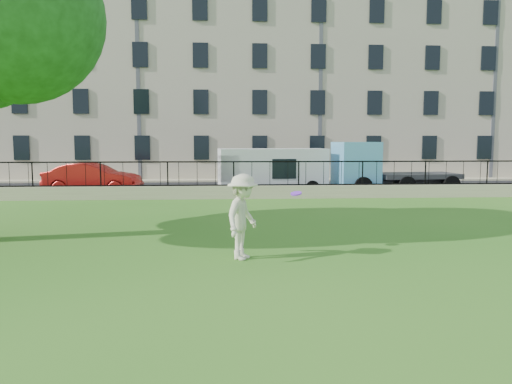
{
  "coord_description": "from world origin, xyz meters",
  "views": [
    {
      "loc": [
        -0.42,
        -10.81,
        2.66
      ],
      "look_at": [
        0.49,
        3.5,
        1.18
      ],
      "focal_mm": 35.0,
      "sensor_mm": 36.0,
      "label": 1
    }
  ],
  "objects": [
    {
      "name": "ground",
      "position": [
        0.0,
        0.0,
        0.0
      ],
      "size": [
        120.0,
        120.0,
        0.0
      ],
      "primitive_type": "plane",
      "color": "#2C6A19",
      "rests_on": "ground"
    },
    {
      "name": "iron_railing",
      "position": [
        0.0,
        12.0,
        1.15
      ],
      "size": [
        50.0,
        0.05,
        1.13
      ],
      "color": "black",
      "rests_on": "retaining_wall"
    },
    {
      "name": "street",
      "position": [
        0.0,
        16.7,
        0.01
      ],
      "size": [
        60.0,
        9.0,
        0.01
      ],
      "primitive_type": "cube",
      "color": "black",
      "rests_on": "ground"
    },
    {
      "name": "red_sedan",
      "position": [
        -6.96,
        14.4,
        0.77
      ],
      "size": [
        4.84,
        2.11,
        1.55
      ],
      "primitive_type": "imported",
      "rotation": [
        0.0,
        0.0,
        1.47
      ],
      "color": "#B01915",
      "rests_on": "street"
    },
    {
      "name": "white_van",
      "position": [
        2.0,
        14.4,
        1.13
      ],
      "size": [
        5.55,
        2.58,
        2.26
      ],
      "primitive_type": "cube",
      "rotation": [
        0.0,
        0.0,
        0.09
      ],
      "color": "silver",
      "rests_on": "street"
    },
    {
      "name": "building_row",
      "position": [
        0.0,
        27.57,
        6.92
      ],
      "size": [
        56.4,
        10.4,
        13.8
      ],
      "color": "#BFAF98",
      "rests_on": "ground"
    },
    {
      "name": "blue_truck",
      "position": [
        8.34,
        14.4,
        1.3
      ],
      "size": [
        6.36,
        2.79,
        2.59
      ],
      "primitive_type": "cube",
      "rotation": [
        0.0,
        0.0,
        0.1
      ],
      "color": "#5BA8D6",
      "rests_on": "street"
    },
    {
      "name": "frisbee",
      "position": [
        1.3,
        1.04,
        1.39
      ],
      "size": [
        0.27,
        0.28,
        0.12
      ],
      "primitive_type": "cylinder",
      "rotation": [
        0.21,
        -0.14,
        -0.04
      ],
      "color": "#8529EC"
    },
    {
      "name": "sidewalk",
      "position": [
        0.0,
        21.9,
        0.06
      ],
      "size": [
        60.0,
        1.4,
        0.12
      ],
      "primitive_type": "cube",
      "color": "tan",
      "rests_on": "ground"
    },
    {
      "name": "man",
      "position": [
        -0.02,
        0.23,
        0.96
      ],
      "size": [
        1.18,
        1.43,
        1.93
      ],
      "primitive_type": "imported",
      "rotation": [
        0.0,
        0.0,
        1.13
      ],
      "color": "beige",
      "rests_on": "ground"
    },
    {
      "name": "retaining_wall",
      "position": [
        0.0,
        12.0,
        0.3
      ],
      "size": [
        50.0,
        0.4,
        0.6
      ],
      "primitive_type": "cube",
      "color": "tan",
      "rests_on": "ground"
    }
  ]
}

